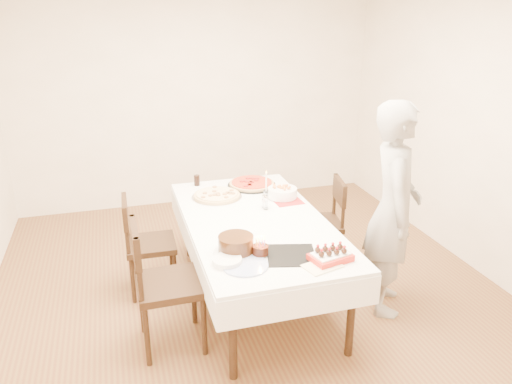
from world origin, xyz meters
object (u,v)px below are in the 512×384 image
object	(u,v)px
dining_table	(256,259)
birthday_cake	(260,246)
layer_cake	(236,244)
person	(393,210)
cola_glass	(197,180)
chair_left_savory	(151,244)
strawberry_box	(331,256)
pizza_white	(217,195)
chair_right_savory	(318,223)
taper_candle	(266,183)
chair_left_dessert	(170,284)
pizza_pepperoni	(252,184)
pasta_bowl	(282,193)

from	to	relation	value
dining_table	birthday_cake	world-z (taller)	birthday_cake
layer_cake	birthday_cake	bearing A→B (deg)	-31.24
person	cola_glass	distance (m)	1.95
chair_left_savory	birthday_cake	world-z (taller)	chair_left_savory
layer_cake	chair_left_savory	bearing A→B (deg)	121.42
dining_table	strawberry_box	xyz separation A→B (m)	(0.30, -0.83, 0.41)
pizza_white	birthday_cake	size ratio (longest dim) A/B	3.60
chair_right_savory	taper_candle	world-z (taller)	taper_candle
dining_table	chair_left_dessert	xyz separation A→B (m)	(-0.79, -0.43, 0.14)
chair_right_savory	pizza_white	xyz separation A→B (m)	(-0.95, 0.21, 0.32)
chair_right_savory	chair_left_savory	size ratio (longest dim) A/B	1.00
taper_candle	layer_cake	bearing A→B (deg)	-118.19
chair_right_savory	cola_glass	bearing A→B (deg)	162.54
taper_candle	cola_glass	bearing A→B (deg)	142.32
pizza_pepperoni	taper_candle	world-z (taller)	taper_candle
pizza_pepperoni	birthday_cake	world-z (taller)	birthday_cake
chair_left_savory	taper_candle	size ratio (longest dim) A/B	3.66
person	cola_glass	bearing A→B (deg)	68.88
layer_cake	chair_right_savory	bearing A→B (deg)	40.74
cola_glass	pizza_pepperoni	bearing A→B (deg)	-17.49
taper_candle	chair_left_savory	bearing A→B (deg)	-173.04
person	strawberry_box	bearing A→B (deg)	143.73
person	taper_candle	bearing A→B (deg)	64.14
person	pizza_pepperoni	xyz separation A→B (m)	(-0.84, 1.23, -0.12)
taper_candle	birthday_cake	xyz separation A→B (m)	(-0.40, -1.14, -0.05)
chair_left_savory	chair_left_dessert	world-z (taller)	chair_left_dessert
person	birthday_cake	distance (m)	1.20
chair_right_savory	pizza_white	size ratio (longest dim) A/B	1.93
person	strawberry_box	world-z (taller)	person
pasta_bowl	layer_cake	xyz separation A→B (m)	(-0.68, -0.93, 0.01)
birthday_cake	strawberry_box	world-z (taller)	birthday_cake
layer_cake	strawberry_box	size ratio (longest dim) A/B	1.15
layer_cake	chair_left_dessert	bearing A→B (deg)	170.08
pasta_bowl	layer_cake	bearing A→B (deg)	-126.18
pizza_white	taper_candle	bearing A→B (deg)	-8.29
pizza_white	pizza_pepperoni	size ratio (longest dim) A/B	0.98
chair_right_savory	pizza_white	distance (m)	1.02
chair_left_dessert	strawberry_box	bearing A→B (deg)	159.46
chair_right_savory	pasta_bowl	distance (m)	0.50
person	strawberry_box	distance (m)	0.84
chair_left_savory	cola_glass	world-z (taller)	chair_left_savory
chair_right_savory	cola_glass	xyz separation A→B (m)	(-1.07, 0.59, 0.35)
chair_right_savory	pizza_pepperoni	world-z (taller)	chair_right_savory
dining_table	chair_right_savory	world-z (taller)	chair_right_savory
chair_left_savory	cola_glass	size ratio (longest dim) A/B	8.58
chair_left_dessert	cola_glass	bearing A→B (deg)	-108.97
chair_right_savory	strawberry_box	world-z (taller)	chair_right_savory
pizza_pepperoni	cola_glass	size ratio (longest dim) A/B	4.53
dining_table	pizza_pepperoni	world-z (taller)	pizza_pepperoni
cola_glass	strawberry_box	bearing A→B (deg)	-70.65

